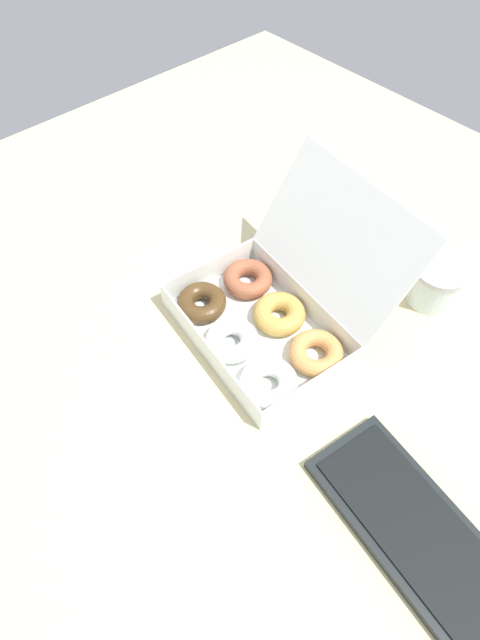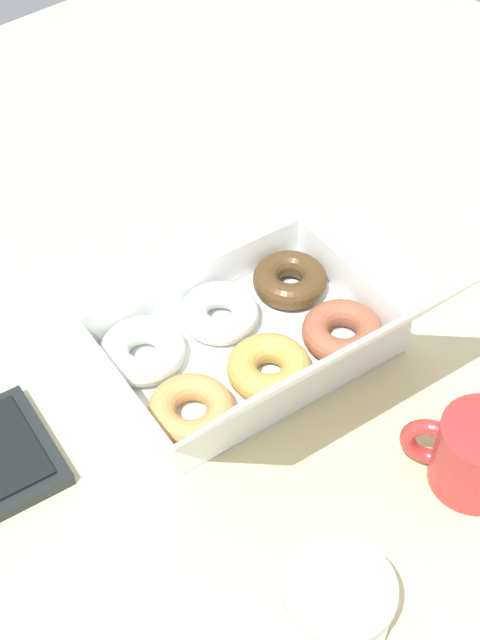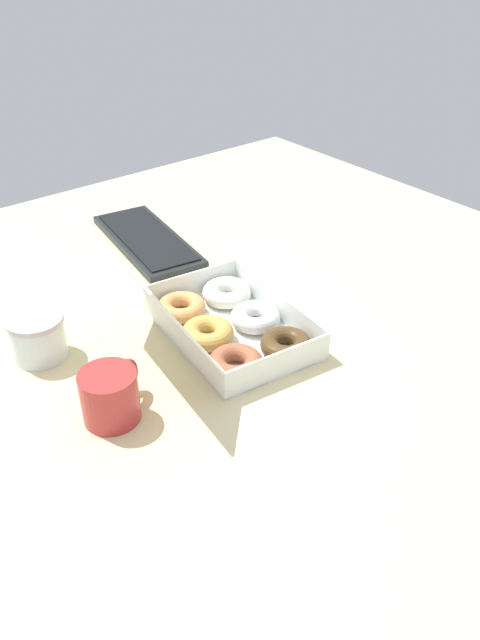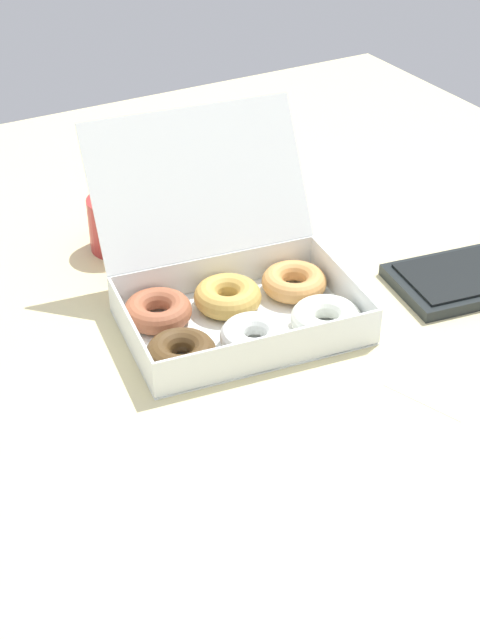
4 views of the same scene
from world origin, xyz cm
name	(u,v)px [view 1 (image 1 of 4)]	position (x,y,z in cm)	size (l,w,h in cm)	color
ground_plane	(251,327)	(0.00, 0.00, -1.00)	(180.00, 180.00, 2.00)	beige
donut_box	(265,319)	(2.68, 0.90, 3.39)	(37.57, 37.88, 25.19)	white
keyboard	(425,541)	(45.86, -8.49, 1.06)	(39.04, 19.94, 2.20)	black
coffee_mug	(338,227)	(-3.96, 28.82, 4.59)	(9.68, 12.42, 8.94)	#B13130
glass_jar	(436,283)	(19.08, 31.19, 4.32)	(10.39, 10.39, 8.54)	silver
paper_napkin	(227,489)	(20.86, -24.46, 0.07)	(13.51, 11.48, 0.15)	white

